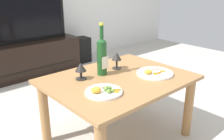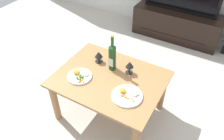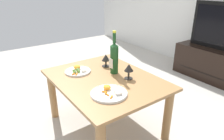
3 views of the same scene
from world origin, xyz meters
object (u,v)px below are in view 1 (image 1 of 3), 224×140
(dining_table, at_px, (118,90))
(floor_speaker, at_px, (82,50))
(goblet_right, at_px, (117,57))
(dinner_plate_left, at_px, (103,91))
(dinner_plate_right, at_px, (154,73))
(tv_stand, at_px, (30,58))
(tv_screen, at_px, (26,18))
(goblet_left, at_px, (81,68))
(wine_bottle, at_px, (102,55))

(dining_table, bearing_deg, floor_speaker, 62.33)
(dining_table, distance_m, goblet_right, 0.28)
(dinner_plate_left, distance_m, dinner_plate_right, 0.51)
(dinner_plate_right, bearing_deg, tv_stand, 93.60)
(floor_speaker, bearing_deg, dinner_plate_left, -120.08)
(dining_table, bearing_deg, dinner_plate_left, -152.71)
(dinner_plate_left, bearing_deg, tv_screen, 79.05)
(dining_table, relative_size, goblet_left, 8.17)
(floor_speaker, height_order, goblet_right, goblet_right)
(tv_stand, xyz_separation_m, dinner_plate_left, (-0.38, -1.99, 0.31))
(dinner_plate_left, relative_size, dinner_plate_right, 0.86)
(goblet_left, height_order, dinner_plate_left, goblet_left)
(tv_stand, height_order, dinner_plate_right, dinner_plate_right)
(dining_table, relative_size, wine_bottle, 2.64)
(dining_table, xyz_separation_m, goblet_right, (0.13, 0.16, 0.19))
(dinner_plate_right, bearing_deg, goblet_left, 148.52)
(dinner_plate_left, bearing_deg, dining_table, 27.29)
(floor_speaker, distance_m, wine_bottle, 2.06)
(tv_screen, relative_size, goblet_left, 8.62)
(goblet_left, relative_size, dinner_plate_right, 0.45)
(floor_speaker, height_order, dinner_plate_left, dinner_plate_left)
(dining_table, xyz_separation_m, dinner_plate_left, (-0.26, -0.13, 0.11))
(tv_screen, distance_m, dinner_plate_left, 2.03)
(goblet_left, xyz_separation_m, dinner_plate_right, (0.47, -0.29, -0.07))
(tv_stand, distance_m, goblet_left, 1.77)
(goblet_left, bearing_deg, tv_stand, 78.33)
(floor_speaker, height_order, dinner_plate_right, dinner_plate_right)
(tv_screen, bearing_deg, goblet_left, -101.68)
(goblet_right, bearing_deg, goblet_left, 180.00)
(wine_bottle, bearing_deg, dining_table, -70.82)
(tv_screen, height_order, dinner_plate_right, tv_screen)
(wine_bottle, height_order, dinner_plate_right, wine_bottle)
(floor_speaker, xyz_separation_m, goblet_left, (-1.20, -1.70, 0.41))
(goblet_right, relative_size, dinner_plate_right, 0.49)
(tv_stand, height_order, floor_speaker, tv_stand)
(floor_speaker, xyz_separation_m, dinner_plate_right, (-0.72, -1.99, 0.34))
(tv_stand, height_order, tv_screen, tv_screen)
(goblet_left, relative_size, goblet_right, 0.93)
(tv_stand, xyz_separation_m, goblet_left, (-0.35, -1.69, 0.38))
(floor_speaker, bearing_deg, tv_screen, -177.62)
(tv_stand, bearing_deg, dinner_plate_left, -100.94)
(tv_screen, xyz_separation_m, goblet_left, (-0.35, -1.69, -0.16))
(wine_bottle, height_order, dinner_plate_left, wine_bottle)
(dinner_plate_right, bearing_deg, dinner_plate_left, -179.81)
(tv_stand, xyz_separation_m, wine_bottle, (-0.17, -1.72, 0.45))
(tv_stand, distance_m, floor_speaker, 0.85)
(tv_screen, bearing_deg, tv_stand, 90.00)
(goblet_right, bearing_deg, tv_stand, 90.05)
(dinner_plate_left, bearing_deg, goblet_left, 83.35)
(dining_table, height_order, wine_bottle, wine_bottle)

